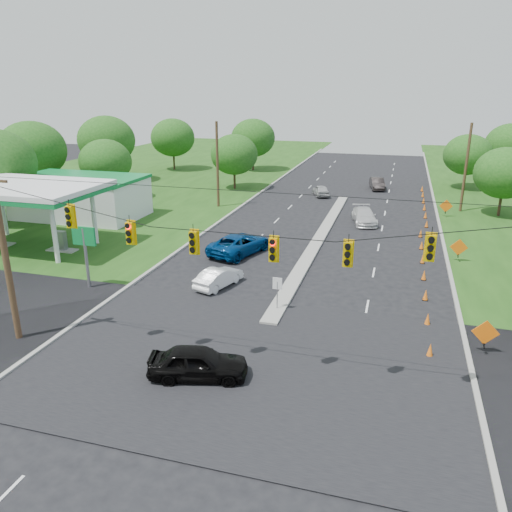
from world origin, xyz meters
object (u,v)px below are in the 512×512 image
(gas_station, at_px, (72,195))
(blue_pickup, at_px, (240,244))
(white_sedan, at_px, (219,277))
(black_sedan, at_px, (198,363))

(gas_station, xyz_separation_m, blue_pickup, (18.31, -4.86, -1.77))
(gas_station, relative_size, white_sedan, 5.16)
(blue_pickup, bearing_deg, white_sedan, 114.26)
(blue_pickup, bearing_deg, black_sedan, 119.65)
(white_sedan, xyz_separation_m, blue_pickup, (-0.80, 6.83, 0.18))
(gas_station, distance_m, black_sedan, 31.19)
(black_sedan, distance_m, blue_pickup, 17.60)
(blue_pickup, bearing_deg, gas_station, 2.77)
(gas_station, height_order, white_sedan, gas_station)
(black_sedan, bearing_deg, blue_pickup, -2.34)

